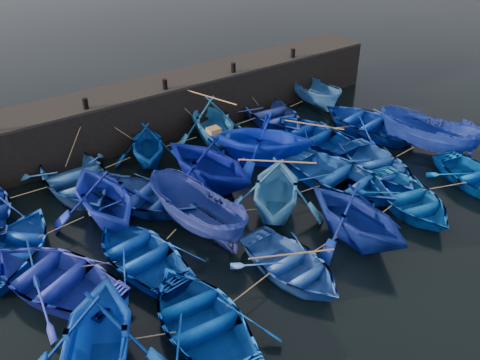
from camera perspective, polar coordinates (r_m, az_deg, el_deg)
ground at (r=20.86m, az=5.03°, el=-5.49°), size 120.00×120.00×0.00m
quay_wall at (r=27.88m, az=-8.63°, el=7.55°), size 26.00×2.50×2.50m
quay_top at (r=27.37m, az=-8.86°, el=10.05°), size 26.00×2.50×0.12m
bollard_1 at (r=25.13m, az=-16.16°, el=7.85°), size 0.24×0.24×0.50m
bollard_2 at (r=26.50m, az=-8.02°, el=10.09°), size 0.24×0.24×0.50m
bollard_3 at (r=28.37m, az=-0.72°, el=11.91°), size 0.24×0.24×0.50m
bollard_4 at (r=30.65m, az=5.66°, el=13.32°), size 0.24×0.24×0.50m
boat_1 at (r=23.97m, az=-17.21°, el=0.22°), size 4.13×5.70×1.17m
boat_2 at (r=25.10m, az=-9.88°, el=3.79°), size 4.35×4.62×1.93m
boat_3 at (r=26.45m, az=-3.01°, el=6.36°), size 4.88×5.34×2.40m
boat_4 at (r=28.81m, az=3.40°, el=7.11°), size 3.99×5.29×1.04m
boat_5 at (r=30.78m, az=7.99°, el=9.12°), size 1.85×4.24×1.60m
boat_6 at (r=20.89m, az=-22.99°, el=-6.67°), size 5.52×5.60×0.95m
boat_7 at (r=21.30m, az=-14.35°, el=-1.52°), size 4.12×4.76×2.47m
boat_8 at (r=22.20m, az=-10.12°, el=-1.73°), size 5.38×5.88×1.00m
boat_9 at (r=22.73m, az=-3.36°, el=1.98°), size 5.20×5.71×2.58m
boat_10 at (r=24.66m, az=2.27°, el=4.55°), size 6.40×6.38×2.55m
boat_11 at (r=26.87m, az=7.82°, el=4.85°), size 3.87×5.10×0.99m
boat_12 at (r=28.55m, az=13.34°, el=6.05°), size 4.54×5.73×1.07m
boat_13 at (r=19.01m, az=-19.20°, el=-9.74°), size 5.79×6.48×1.11m
boat_14 at (r=19.31m, az=-10.57°, el=-7.69°), size 4.01×5.18×0.99m
boat_15 at (r=20.23m, az=-4.67°, el=-3.49°), size 2.84×5.15×1.88m
boat_16 at (r=21.13m, az=3.86°, el=-0.88°), size 5.97×6.02×2.40m
boat_17 at (r=23.39m, az=10.71°, el=0.28°), size 4.79×6.02×1.12m
boat_18 at (r=24.77m, az=14.55°, el=1.50°), size 4.21×5.26×0.97m
boat_19 at (r=27.15m, az=19.41°, el=4.58°), size 3.75×5.19×1.89m
boat_20 at (r=15.77m, az=-15.10°, el=-15.80°), size 5.98×6.23×2.53m
boat_21 at (r=16.73m, az=-4.09°, el=-14.61°), size 4.00×5.36×1.06m
boat_22 at (r=18.67m, az=5.45°, el=-9.00°), size 3.41×4.57×0.91m
boat_23 at (r=20.09m, az=12.36°, el=-3.61°), size 4.15×4.75×2.40m
boat_24 at (r=22.83m, az=17.56°, el=-1.86°), size 4.30×5.30×0.97m
boat_25 at (r=25.33m, az=24.06°, el=0.20°), size 3.80×4.85×0.92m
wooden_crate at (r=22.20m, az=-2.81°, el=5.32°), size 0.51×0.44×0.21m
mooring_ropes at (r=23.68m, az=-2.93°, el=2.20°), size 18.00×11.98×2.10m
loose_oars at (r=22.67m, az=3.44°, el=3.09°), size 9.31×11.92×1.55m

